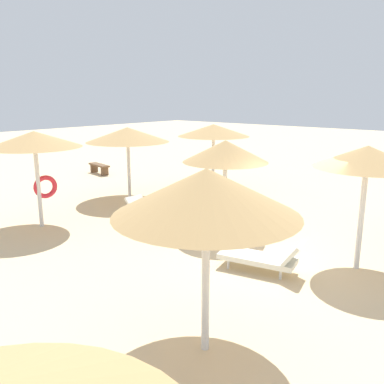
{
  "coord_description": "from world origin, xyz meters",
  "views": [
    {
      "loc": [
        -8.34,
        -4.06,
        3.81
      ],
      "look_at": [
        0.0,
        3.0,
        1.2
      ],
      "focal_mm": 37.68,
      "sensor_mm": 36.0,
      "label": 1
    }
  ],
  "objects_px": {
    "parasol_5": "(34,141)",
    "bench_0": "(99,167)",
    "parasol_8": "(128,135)",
    "parasol_2": "(367,158)",
    "lounger_4": "(151,214)",
    "lounger_2": "(263,257)",
    "parasol_1": "(214,130)",
    "parasol_6": "(206,193)",
    "lounger_1": "(210,193)",
    "parasol_4": "(225,152)"
  },
  "relations": [
    {
      "from": "parasol_5",
      "to": "bench_0",
      "type": "distance_m",
      "value": 8.63
    },
    {
      "from": "parasol_8",
      "to": "bench_0",
      "type": "xyz_separation_m",
      "value": [
        2.3,
        4.92,
        -2.07
      ]
    },
    {
      "from": "parasol_2",
      "to": "parasol_5",
      "type": "xyz_separation_m",
      "value": [
        -3.03,
        8.24,
        0.03
      ]
    },
    {
      "from": "parasol_5",
      "to": "parasol_8",
      "type": "relative_size",
      "value": 0.93
    },
    {
      "from": "parasol_2",
      "to": "lounger_4",
      "type": "height_order",
      "value": "parasol_2"
    },
    {
      "from": "parasol_5",
      "to": "lounger_2",
      "type": "height_order",
      "value": "parasol_5"
    },
    {
      "from": "parasol_1",
      "to": "parasol_8",
      "type": "distance_m",
      "value": 3.67
    },
    {
      "from": "bench_0",
      "to": "parasol_6",
      "type": "bearing_deg",
      "value": -121.1
    },
    {
      "from": "lounger_2",
      "to": "lounger_4",
      "type": "bearing_deg",
      "value": 79.96
    },
    {
      "from": "parasol_6",
      "to": "parasol_8",
      "type": "bearing_deg",
      "value": 55.56
    },
    {
      "from": "parasol_6",
      "to": "lounger_1",
      "type": "height_order",
      "value": "parasol_6"
    },
    {
      "from": "parasol_1",
      "to": "lounger_4",
      "type": "distance_m",
      "value": 5.72
    },
    {
      "from": "parasol_8",
      "to": "lounger_4",
      "type": "distance_m",
      "value": 3.98
    },
    {
      "from": "bench_0",
      "to": "parasol_1",
      "type": "bearing_deg",
      "value": -80.33
    },
    {
      "from": "parasol_6",
      "to": "bench_0",
      "type": "xyz_separation_m",
      "value": [
        7.83,
        12.98,
        -2.14
      ]
    },
    {
      "from": "parasol_4",
      "to": "parasol_6",
      "type": "height_order",
      "value": "parasol_6"
    },
    {
      "from": "parasol_5",
      "to": "lounger_4",
      "type": "height_order",
      "value": "parasol_5"
    },
    {
      "from": "lounger_2",
      "to": "parasol_2",
      "type": "bearing_deg",
      "value": -45.02
    },
    {
      "from": "parasol_2",
      "to": "bench_0",
      "type": "xyz_separation_m",
      "value": [
        3.25,
        13.74,
        -2.19
      ]
    },
    {
      "from": "bench_0",
      "to": "lounger_1",
      "type": "bearing_deg",
      "value": -95.01
    },
    {
      "from": "lounger_1",
      "to": "parasol_6",
      "type": "bearing_deg",
      "value": -142.68
    },
    {
      "from": "lounger_1",
      "to": "bench_0",
      "type": "distance_m",
      "value": 7.54
    },
    {
      "from": "parasol_4",
      "to": "lounger_4",
      "type": "relative_size",
      "value": 1.38
    },
    {
      "from": "lounger_1",
      "to": "lounger_4",
      "type": "relative_size",
      "value": 1.05
    },
    {
      "from": "parasol_5",
      "to": "bench_0",
      "type": "bearing_deg",
      "value": 41.2
    },
    {
      "from": "lounger_4",
      "to": "parasol_5",
      "type": "bearing_deg",
      "value": 133.9
    },
    {
      "from": "parasol_4",
      "to": "parasol_5",
      "type": "xyz_separation_m",
      "value": [
        -3.18,
        4.43,
        0.25
      ]
    },
    {
      "from": "parasol_8",
      "to": "lounger_2",
      "type": "bearing_deg",
      "value": -108.79
    },
    {
      "from": "lounger_2",
      "to": "lounger_4",
      "type": "height_order",
      "value": "lounger_2"
    },
    {
      "from": "lounger_1",
      "to": "lounger_4",
      "type": "height_order",
      "value": "lounger_4"
    },
    {
      "from": "parasol_5",
      "to": "lounger_1",
      "type": "xyz_separation_m",
      "value": [
        5.62,
        -2.02,
        -2.25
      ]
    },
    {
      "from": "parasol_8",
      "to": "lounger_1",
      "type": "height_order",
      "value": "parasol_8"
    },
    {
      "from": "parasol_4",
      "to": "lounger_2",
      "type": "distance_m",
      "value": 3.46
    },
    {
      "from": "parasol_6",
      "to": "lounger_1",
      "type": "bearing_deg",
      "value": 37.32
    },
    {
      "from": "parasol_8",
      "to": "lounger_1",
      "type": "distance_m",
      "value": 3.72
    },
    {
      "from": "parasol_5",
      "to": "lounger_4",
      "type": "relative_size",
      "value": 1.49
    },
    {
      "from": "parasol_6",
      "to": "lounger_2",
      "type": "height_order",
      "value": "parasol_6"
    },
    {
      "from": "parasol_8",
      "to": "parasol_4",
      "type": "bearing_deg",
      "value": -99.02
    },
    {
      "from": "parasol_4",
      "to": "parasol_8",
      "type": "bearing_deg",
      "value": 80.98
    },
    {
      "from": "parasol_4",
      "to": "parasol_1",
      "type": "bearing_deg",
      "value": 40.67
    },
    {
      "from": "parasol_6",
      "to": "bench_0",
      "type": "distance_m",
      "value": 15.3
    },
    {
      "from": "parasol_5",
      "to": "parasol_2",
      "type": "bearing_deg",
      "value": -69.81
    },
    {
      "from": "parasol_4",
      "to": "parasol_5",
      "type": "bearing_deg",
      "value": 125.68
    },
    {
      "from": "parasol_1",
      "to": "parasol_8",
      "type": "xyz_separation_m",
      "value": [
        -3.38,
        1.41,
        -0.02
      ]
    },
    {
      "from": "bench_0",
      "to": "lounger_2",
      "type": "bearing_deg",
      "value": -111.39
    },
    {
      "from": "parasol_4",
      "to": "parasol_8",
      "type": "distance_m",
      "value": 5.07
    },
    {
      "from": "parasol_4",
      "to": "parasol_5",
      "type": "height_order",
      "value": "parasol_5"
    },
    {
      "from": "parasol_4",
      "to": "lounger_4",
      "type": "distance_m",
      "value": 3.02
    },
    {
      "from": "parasol_5",
      "to": "parasol_8",
      "type": "distance_m",
      "value": 4.02
    },
    {
      "from": "parasol_5",
      "to": "parasol_1",
      "type": "bearing_deg",
      "value": -6.5
    }
  ]
}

